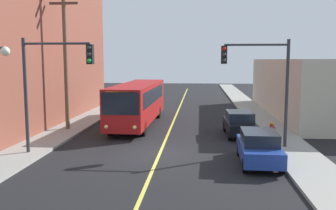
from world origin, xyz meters
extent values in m
plane|color=black|center=(0.00, 0.00, 0.00)|extent=(120.00, 120.00, 0.00)
cube|color=gray|center=(-7.25, 10.00, 0.07)|extent=(2.50, 90.00, 0.15)
cube|color=gray|center=(7.25, 10.00, 0.07)|extent=(2.50, 90.00, 0.15)
cube|color=#D8CC4C|center=(0.00, 15.00, 0.01)|extent=(0.16, 60.00, 0.01)
cube|color=brown|center=(-13.50, 9.83, 6.99)|extent=(10.00, 22.62, 13.98)
cube|color=black|center=(-8.54, 9.83, 1.60)|extent=(0.06, 15.83, 1.30)
cube|color=black|center=(-8.54, 9.83, 4.80)|extent=(0.06, 15.83, 1.30)
cube|color=black|center=(-8.54, 9.83, 8.00)|extent=(0.06, 15.83, 1.30)
cube|color=black|center=(8.54, 15.21, 1.60)|extent=(0.06, 14.81, 1.30)
cube|color=maroon|center=(-2.63, 8.84, 1.83)|extent=(2.78, 12.05, 2.75)
cube|color=black|center=(-2.74, 2.86, 2.35)|extent=(2.35, 0.13, 1.40)
cube|color=black|center=(-2.51, 14.82, 2.45)|extent=(2.30, 0.12, 1.10)
cube|color=black|center=(-3.88, 8.87, 2.35)|extent=(0.26, 10.20, 1.10)
cube|color=black|center=(-1.37, 8.82, 2.35)|extent=(0.26, 10.20, 1.10)
cube|color=orange|center=(-2.74, 2.87, 2.95)|extent=(1.79, 0.09, 0.30)
sphere|color=#F9D872|center=(-3.63, 2.84, 0.90)|extent=(0.24, 0.24, 0.24)
sphere|color=#F9D872|center=(-1.85, 2.81, 0.90)|extent=(0.24, 0.24, 0.24)
cylinder|color=black|center=(-3.83, 4.66, 0.50)|extent=(0.32, 1.01, 1.00)
cylinder|color=black|center=(-1.58, 4.62, 0.50)|extent=(0.32, 1.01, 1.00)
cylinder|color=black|center=(-3.68, 12.36, 0.50)|extent=(0.32, 1.01, 1.00)
cylinder|color=black|center=(-1.43, 12.32, 0.50)|extent=(0.32, 1.01, 1.00)
cube|color=navy|center=(4.99, -1.53, 0.67)|extent=(1.90, 4.44, 0.70)
cube|color=black|center=(4.99, -1.53, 1.32)|extent=(1.68, 2.50, 0.60)
cylinder|color=black|center=(4.16, -3.02, 0.32)|extent=(0.23, 0.64, 0.64)
cylinder|color=black|center=(5.76, -3.05, 0.32)|extent=(0.23, 0.64, 0.64)
cylinder|color=black|center=(4.23, -0.02, 0.32)|extent=(0.23, 0.64, 0.64)
cylinder|color=black|center=(5.83, -0.05, 0.32)|extent=(0.23, 0.64, 0.64)
cube|color=black|center=(4.78, 5.26, 0.67)|extent=(1.96, 4.46, 0.70)
cube|color=black|center=(4.78, 5.26, 1.32)|extent=(1.71, 2.52, 0.60)
cylinder|color=black|center=(4.03, 3.73, 0.32)|extent=(0.24, 0.65, 0.64)
cylinder|color=black|center=(5.63, 3.79, 0.32)|extent=(0.24, 0.65, 0.64)
cylinder|color=black|center=(3.92, 6.73, 0.32)|extent=(0.24, 0.65, 0.64)
cylinder|color=black|center=(5.52, 6.79, 0.32)|extent=(0.24, 0.65, 0.64)
cylinder|color=brown|center=(-7.23, 5.95, 5.26)|extent=(0.28, 0.28, 10.22)
cube|color=#4C3D2D|center=(-7.23, 5.95, 8.87)|extent=(2.00, 0.16, 0.16)
cylinder|color=#2D2D33|center=(-6.95, -0.79, 3.15)|extent=(0.18, 0.18, 6.00)
cylinder|color=#2D2D33|center=(-5.20, -0.79, 5.85)|extent=(3.50, 0.12, 0.12)
cube|color=black|center=(-3.45, -0.79, 5.30)|extent=(0.32, 0.36, 1.00)
sphere|color=#2D2D2D|center=(-3.45, -0.98, 5.62)|extent=(0.22, 0.22, 0.22)
sphere|color=#2D2D2D|center=(-3.45, -0.98, 5.30)|extent=(0.22, 0.22, 0.22)
sphere|color=green|center=(-3.45, -0.98, 4.98)|extent=(0.22, 0.22, 0.22)
cylinder|color=#2D2D33|center=(6.95, 1.67, 3.15)|extent=(0.18, 0.18, 6.00)
cylinder|color=#2D2D33|center=(5.20, 1.67, 5.85)|extent=(3.50, 0.12, 0.12)
cube|color=black|center=(3.45, 1.67, 5.30)|extent=(0.32, 0.36, 1.00)
sphere|color=red|center=(3.45, 1.48, 5.62)|extent=(0.22, 0.22, 0.22)
sphere|color=#2D2D2D|center=(3.45, 1.48, 5.30)|extent=(0.22, 0.22, 0.22)
sphere|color=#2D2D2D|center=(3.45, 1.48, 4.98)|extent=(0.22, 0.22, 0.22)
sphere|color=#EAE5C6|center=(-6.35, -3.73, 5.40)|extent=(0.40, 0.40, 0.40)
cylinder|color=red|center=(6.85, 5.03, 0.50)|extent=(0.26, 0.26, 0.70)
sphere|color=gold|center=(6.85, 5.03, 0.87)|extent=(0.24, 0.24, 0.24)
cylinder|color=red|center=(6.69, 5.03, 0.60)|extent=(0.12, 0.10, 0.10)
cylinder|color=red|center=(7.01, 5.03, 0.60)|extent=(0.12, 0.10, 0.10)
camera|label=1|loc=(2.10, -19.40, 5.03)|focal=39.72mm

